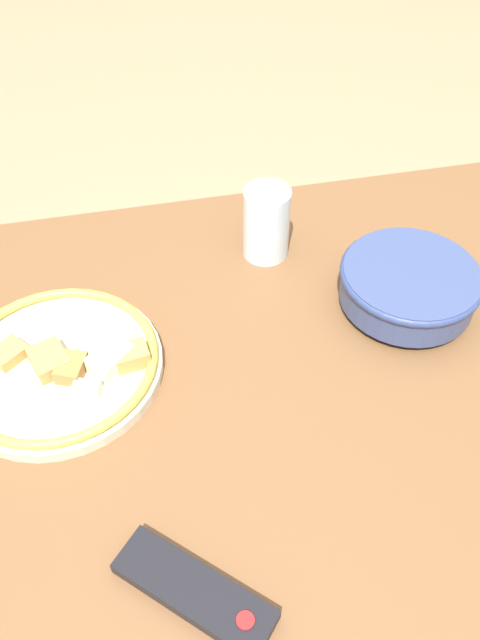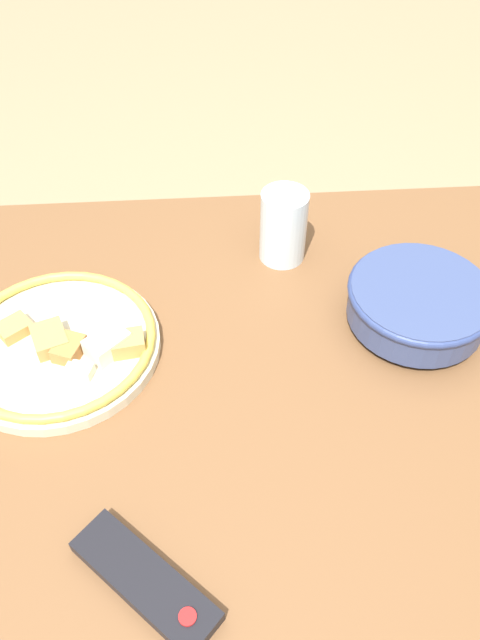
{
  "view_description": "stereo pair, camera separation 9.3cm",
  "coord_description": "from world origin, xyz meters",
  "px_view_note": "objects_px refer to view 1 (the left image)",
  "views": [
    {
      "loc": [
        0.1,
        0.55,
        1.47
      ],
      "look_at": [
        -0.03,
        -0.07,
        0.78
      ],
      "focal_mm": 35.0,
      "sensor_mm": 36.0,
      "label": 1
    },
    {
      "loc": [
        0.01,
        0.57,
        1.47
      ],
      "look_at": [
        -0.03,
        -0.07,
        0.78
      ],
      "focal_mm": 35.0,
      "sensor_mm": 36.0,
      "label": 2
    }
  ],
  "objects_px": {
    "noodle_bowl": "(409,285)",
    "tv_remote": "(194,591)",
    "food_plate": "(60,365)",
    "drinking_glass": "(266,223)"
  },
  "relations": [
    {
      "from": "noodle_bowl",
      "to": "tv_remote",
      "type": "relative_size",
      "value": 1.25
    },
    {
      "from": "noodle_bowl",
      "to": "tv_remote",
      "type": "distance_m",
      "value": 0.56
    },
    {
      "from": "noodle_bowl",
      "to": "drinking_glass",
      "type": "distance_m",
      "value": 0.26
    },
    {
      "from": "noodle_bowl",
      "to": "food_plate",
      "type": "height_order",
      "value": "noodle_bowl"
    },
    {
      "from": "food_plate",
      "to": "tv_remote",
      "type": "height_order",
      "value": "food_plate"
    },
    {
      "from": "tv_remote",
      "to": "drinking_glass",
      "type": "xyz_separation_m",
      "value": [
        -0.22,
        -0.55,
        0.05
      ]
    },
    {
      "from": "food_plate",
      "to": "drinking_glass",
      "type": "xyz_separation_m",
      "value": [
        -0.36,
        -0.2,
        0.05
      ]
    },
    {
      "from": "food_plate",
      "to": "tv_remote",
      "type": "relative_size",
      "value": 1.73
    },
    {
      "from": "noodle_bowl",
      "to": "drinking_glass",
      "type": "xyz_separation_m",
      "value": [
        0.19,
        -0.17,
        0.02
      ]
    },
    {
      "from": "tv_remote",
      "to": "drinking_glass",
      "type": "distance_m",
      "value": 0.6
    }
  ]
}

